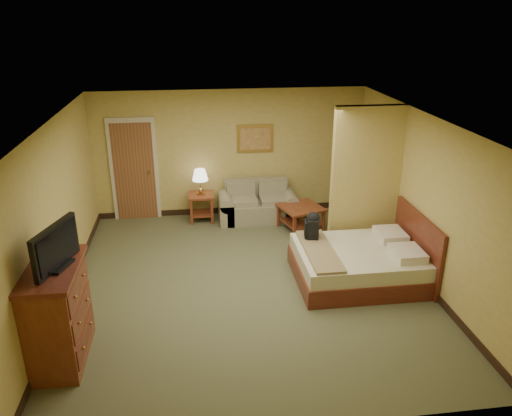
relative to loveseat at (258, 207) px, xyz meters
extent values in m
plane|color=brown|center=(-0.51, -2.57, -0.26)|extent=(6.00, 6.00, 0.00)
plane|color=white|center=(-0.51, -2.57, 2.34)|extent=(6.00, 6.00, 0.00)
cube|color=tan|center=(-0.51, 0.43, 1.04)|extent=(5.50, 0.02, 2.60)
cube|color=tan|center=(-3.26, -2.57, 1.04)|extent=(0.02, 6.00, 2.60)
cube|color=tan|center=(2.24, -2.57, 1.04)|extent=(0.02, 6.00, 2.60)
cube|color=tan|center=(1.64, -1.64, 1.04)|extent=(1.20, 0.15, 2.60)
cube|color=beige|center=(-2.46, 0.40, 0.79)|extent=(0.94, 0.06, 2.10)
cube|color=brown|center=(-2.46, 0.39, 0.74)|extent=(0.80, 0.04, 2.00)
cylinder|color=#AA7D3E|center=(-2.16, 0.33, 0.74)|extent=(0.04, 0.12, 0.04)
cube|color=black|center=(-0.51, 0.42, -0.20)|extent=(5.50, 0.02, 0.12)
cube|color=gray|center=(0.00, -0.04, -0.06)|extent=(1.31, 0.70, 0.39)
cube|color=gray|center=(0.00, 0.26, 0.34)|extent=(1.31, 0.17, 0.41)
cube|color=gray|center=(-0.66, -0.04, -0.04)|extent=(0.28, 0.70, 0.44)
cube|color=gray|center=(0.66, -0.04, -0.04)|extent=(0.28, 0.70, 0.44)
cube|color=maroon|center=(-1.15, 0.08, 0.28)|extent=(0.51, 0.51, 0.04)
cube|color=maroon|center=(-1.15, 0.08, -0.11)|extent=(0.43, 0.43, 0.03)
cube|color=maroon|center=(-1.36, -0.13, 0.00)|extent=(0.05, 0.05, 0.53)
cube|color=maroon|center=(-0.94, -0.13, 0.00)|extent=(0.05, 0.05, 0.53)
cube|color=maroon|center=(-1.36, 0.29, 0.00)|extent=(0.05, 0.05, 0.53)
cube|color=maroon|center=(-0.94, 0.29, 0.00)|extent=(0.05, 0.05, 0.53)
cylinder|color=#AA7D3E|center=(-1.15, 0.08, 0.32)|extent=(0.16, 0.16, 0.04)
cylinder|color=#AA7D3E|center=(-1.15, 0.08, 0.53)|extent=(0.02, 0.02, 0.26)
cone|color=white|center=(-1.15, 0.08, 0.72)|extent=(0.32, 0.32, 0.22)
cube|color=maroon|center=(0.76, -0.62, 0.20)|extent=(0.94, 0.94, 0.04)
cube|color=maroon|center=(0.76, -0.62, -0.10)|extent=(0.80, 0.80, 0.03)
cube|color=maroon|center=(0.44, -0.94, -0.04)|extent=(0.05, 0.05, 0.45)
cube|color=maroon|center=(1.08, -0.30, -0.04)|extent=(0.05, 0.05, 0.45)
cube|color=#B78E3F|center=(0.00, 0.41, 1.34)|extent=(0.74, 0.03, 0.58)
cube|color=#A06431|center=(0.00, 0.39, 1.34)|extent=(0.62, 0.02, 0.45)
cube|color=maroon|center=(-2.98, -4.07, 0.34)|extent=(0.55, 1.11, 1.21)
cube|color=#551E13|center=(-2.98, -4.07, 0.98)|extent=(0.62, 1.19, 0.06)
cube|color=black|center=(-2.88, -4.07, 1.02)|extent=(0.32, 0.42, 0.03)
cube|color=black|center=(-2.88, -4.07, 1.28)|extent=(0.33, 0.83, 0.51)
cube|color=#551E13|center=(1.24, -2.67, -0.11)|extent=(1.96, 1.57, 0.29)
cube|color=beige|center=(1.24, -2.67, 0.15)|extent=(1.90, 1.51, 0.24)
cube|color=#551E13|center=(2.20, -2.67, 0.28)|extent=(0.06, 1.67, 1.08)
cube|color=silver|center=(1.89, -3.01, 0.33)|extent=(0.44, 0.54, 0.14)
cube|color=silver|center=(1.89, -2.33, 0.33)|extent=(0.44, 0.54, 0.14)
cube|color=olive|center=(0.61, -2.67, 0.29)|extent=(0.44, 1.47, 0.05)
cube|color=black|center=(0.60, -2.20, 0.45)|extent=(0.23, 0.30, 0.37)
sphere|color=black|center=(0.60, -2.20, 0.64)|extent=(0.22, 0.22, 0.22)
camera|label=1|loc=(-1.29, -9.43, 3.79)|focal=35.00mm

